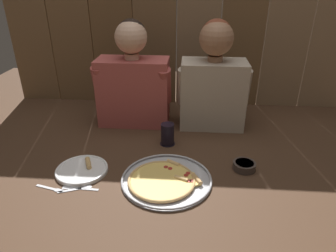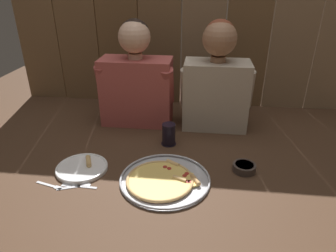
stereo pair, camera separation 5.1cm
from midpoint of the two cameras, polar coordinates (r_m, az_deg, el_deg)
ground_plane at (r=1.39m, az=-1.50°, el=-8.53°), size 3.20×3.20×0.00m
pizza_tray at (r=1.32m, az=-1.64°, el=-10.02°), size 0.39×0.39×0.03m
dinner_plate at (r=1.44m, az=-16.86°, el=-7.86°), size 0.23×0.23×0.03m
drinking_glass at (r=1.57m, az=-1.02°, el=-1.57°), size 0.08×0.08×0.11m
dipping_bowl at (r=1.43m, az=13.18°, el=-7.23°), size 0.10×0.10×0.03m
table_fork at (r=1.38m, az=-22.19°, el=-10.83°), size 0.13×0.05×0.01m
table_knife at (r=1.34m, az=-17.29°, el=-11.16°), size 0.16×0.02×0.01m
table_spoon at (r=1.34m, az=-17.09°, el=-11.08°), size 0.14×0.07×0.01m
diner_left at (r=1.75m, az=-7.42°, el=8.66°), size 0.44×0.21×0.59m
diner_right at (r=1.71m, az=7.72°, el=8.59°), size 0.39×0.21×0.60m
wooden_backdrop_wall at (r=2.00m, az=0.88°, el=19.50°), size 2.19×0.03×1.11m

